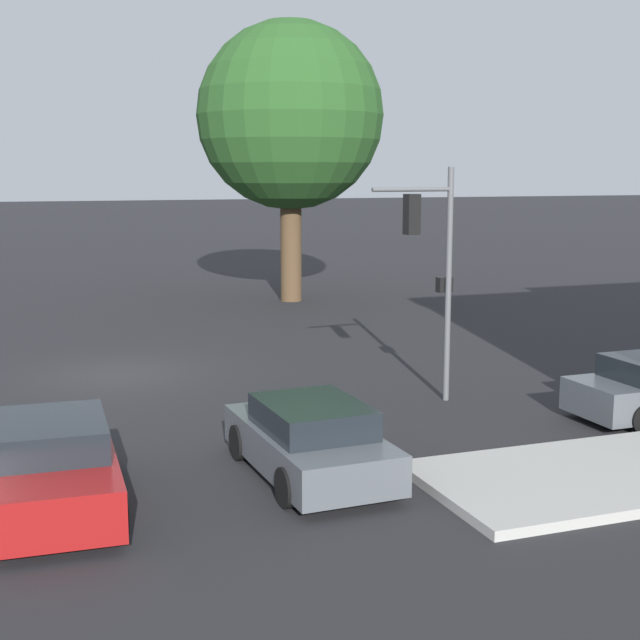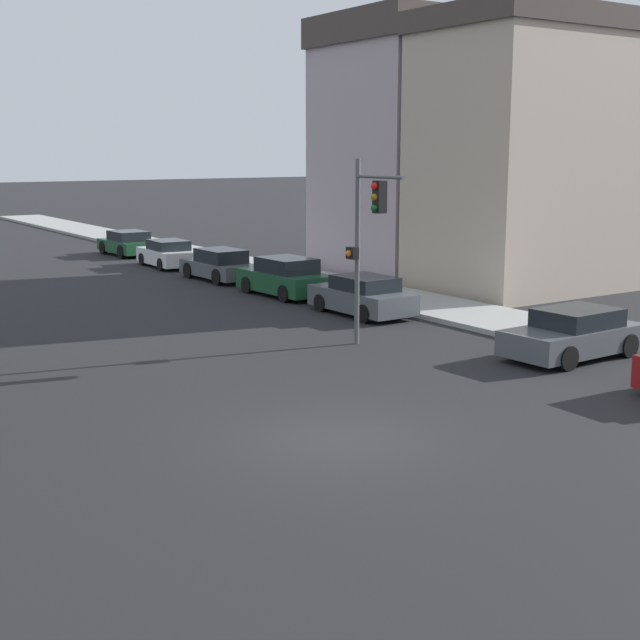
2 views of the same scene
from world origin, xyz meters
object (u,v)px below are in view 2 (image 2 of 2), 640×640
Objects in this scene: parked_car_2 at (220,265)px; parked_car_3 at (168,254)px; traffic_signal at (366,226)px; crossing_car_0 at (574,334)px; parked_car_0 at (362,296)px; parked_car_1 at (285,278)px; parked_car_4 at (128,243)px.

parked_car_2 is 5.45m from parked_car_3.
traffic_signal is 14.97m from parked_car_2.
traffic_signal reaches higher than crossing_car_0.
parked_car_0 is (-0.96, 8.48, 0.00)m from crossing_car_0.
parked_car_1 is at bearing -109.89° from traffic_signal.
crossing_car_0 reaches higher than parked_car_4.
parked_car_0 is 21.49m from parked_car_4.
traffic_signal reaches higher than parked_car_3.
traffic_signal is at bearing 171.93° from parked_car_4.
parked_car_2 is at bearing -177.41° from parked_car_3.
parked_car_1 is (-1.02, 13.51, 0.06)m from crossing_car_0.
traffic_signal is 1.25× the size of parked_car_2.
parked_car_3 and parked_car_4 have the same top height.
parked_car_2 is at bearing -103.13° from traffic_signal.
crossing_car_0 is 24.21m from parked_car_3.
traffic_signal is at bearing -49.61° from crossing_car_0.
parked_car_4 is at bearing -2.89° from parked_car_2.
crossing_car_0 is 0.98× the size of parked_car_2.
parked_car_4 is (0.08, 16.46, -0.07)m from parked_car_1.
crossing_car_0 is 29.98m from parked_car_4.
parked_car_2 is at bearing 177.39° from parked_car_4.
parked_car_0 is at bearing 178.88° from parked_car_1.
parked_car_2 reaches higher than parked_car_3.
parked_car_3 is 0.98× the size of parked_car_4.
parked_car_3 is (-0.25, 15.70, -0.02)m from parked_car_0.
parked_car_4 is (-0.94, 29.97, -0.01)m from crossing_car_0.
parked_car_2 reaches higher than crossing_car_0.
parked_car_0 reaches higher than parked_car_4.
parked_car_1 is at bearing -87.80° from crossing_car_0.
parked_car_0 is at bearing 178.55° from parked_car_4.
parked_car_3 is (2.74, 19.88, -2.89)m from traffic_signal.
traffic_signal is 1.33× the size of parked_car_3.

